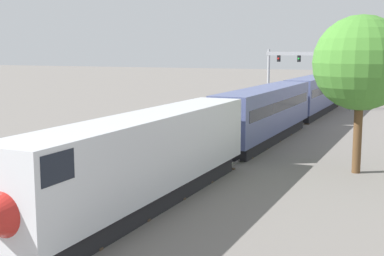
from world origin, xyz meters
The scene contains 6 objects.
ground_plane centered at (0.00, 0.00, 0.00)m, with size 400.00×400.00×0.00m, color slate.
track_main centered at (2.00, 60.00, 0.07)m, with size 2.60×200.00×0.16m.
track_near centered at (-3.50, 40.00, 0.07)m, with size 2.60×160.00×0.16m.
passenger_train centered at (2.00, 37.01, 2.60)m, with size 3.04×86.76×4.80m.
signal_gantry centered at (-0.25, 53.98, 5.98)m, with size 12.10×0.49×8.18m.
trackside_tree_left centered at (10.94, 16.47, 7.22)m, with size 6.17×6.17×10.34m.
Camera 1 is at (15.05, -19.06, 8.07)m, focal length 49.16 mm.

